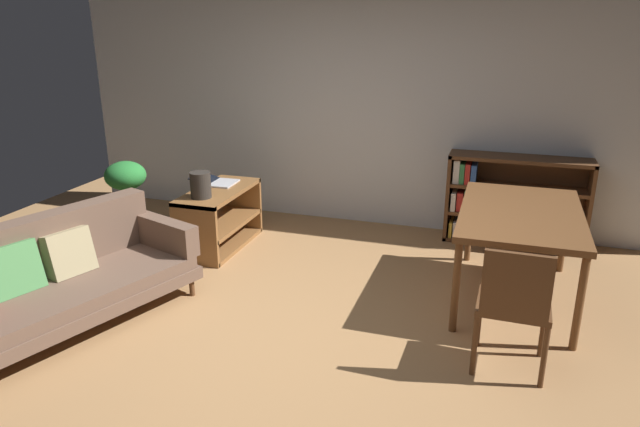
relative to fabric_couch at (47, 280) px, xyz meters
name	(u,v)px	position (x,y,z in m)	size (l,w,h in m)	color
ground_plane	(279,338)	(1.69, 0.36, -0.38)	(8.16, 8.16, 0.00)	#A87A4C
back_wall_panel	(369,102)	(1.69, 3.06, 0.97)	(6.80, 0.10, 2.70)	silver
fabric_couch	(47,280)	(0.00, 0.00, 0.00)	(1.45, 2.22, 0.80)	#56351E
media_console	(220,219)	(0.47, 1.84, -0.09)	(0.47, 1.04, 0.60)	brown
open_laptop	(217,181)	(0.35, 2.04, 0.24)	(0.45, 0.32, 0.07)	silver
desk_speaker	(201,185)	(0.44, 1.55, 0.34)	(0.19, 0.19, 0.25)	#2D2823
potted_floor_plant	(127,195)	(-0.38, 1.55, 0.16)	(0.41, 0.40, 0.89)	brown
dining_table	(521,219)	(3.30, 1.54, 0.31)	(0.93, 1.49, 0.76)	brown
dining_chair_near	(514,302)	(3.27, 0.43, 0.12)	(0.47, 0.42, 0.89)	#56351E
bookshelf	(508,199)	(3.21, 2.87, 0.08)	(1.38, 0.34, 0.91)	#56351E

